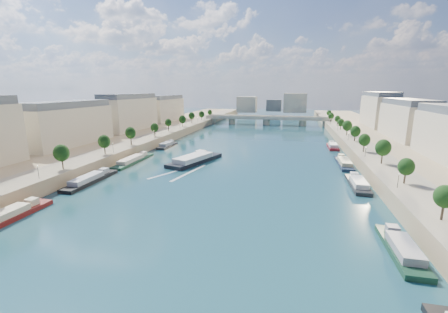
% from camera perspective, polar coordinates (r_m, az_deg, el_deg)
% --- Properties ---
extents(ground, '(700.00, 700.00, 0.00)m').
position_cam_1_polar(ground, '(148.92, 3.71, 0.27)').
color(ground, '#0C2635').
rests_on(ground, ground).
extents(quay_left, '(44.00, 520.00, 5.00)m').
position_cam_1_polar(quay_left, '(174.64, -20.31, 2.20)').
color(quay_left, '#9E8460').
rests_on(quay_left, ground).
extents(quay_right, '(44.00, 520.00, 5.00)m').
position_cam_1_polar(quay_right, '(154.65, 31.08, -0.15)').
color(quay_right, '#9E8460').
rests_on(quay_right, ground).
extents(pave_left, '(14.00, 520.00, 0.10)m').
position_cam_1_polar(pave_left, '(166.53, -16.04, 2.91)').
color(pave_left, gray).
rests_on(pave_left, quay_left).
extents(pave_right, '(14.00, 520.00, 0.10)m').
position_cam_1_polar(pave_right, '(150.07, 25.76, 1.08)').
color(pave_right, gray).
rests_on(pave_right, quay_right).
extents(trees_left, '(4.80, 268.80, 8.26)m').
position_cam_1_polar(trees_left, '(166.52, -15.22, 4.85)').
color(trees_left, '#382B1E').
rests_on(trees_left, ground).
extents(trees_right, '(4.80, 268.80, 8.26)m').
position_cam_1_polar(trees_right, '(158.41, 24.47, 3.75)').
color(trees_right, '#382B1E').
rests_on(trees_right, ground).
extents(lamps_left, '(0.36, 200.36, 4.28)m').
position_cam_1_polar(lamps_left, '(155.31, -16.40, 3.22)').
color(lamps_left, black).
rests_on(lamps_left, ground).
extents(lamps_right, '(0.36, 200.36, 4.28)m').
position_cam_1_polar(lamps_right, '(153.47, 23.82, 2.54)').
color(lamps_right, black).
rests_on(lamps_right, ground).
extents(buildings_left, '(16.00, 226.00, 23.20)m').
position_cam_1_polar(buildings_left, '(189.97, -21.99, 7.12)').
color(buildings_left, beige).
rests_on(buildings_left, ground).
extents(buildings_right, '(16.00, 226.00, 23.20)m').
position_cam_1_polar(buildings_right, '(168.28, 34.60, 5.17)').
color(buildings_right, beige).
rests_on(buildings_right, ground).
extents(skyline, '(79.00, 42.00, 22.00)m').
position_cam_1_polar(skyline, '(364.06, 9.88, 9.86)').
color(skyline, beige).
rests_on(skyline, ground).
extents(bridge, '(112.00, 12.00, 8.15)m').
position_cam_1_polar(bridge, '(276.67, 8.10, 7.05)').
color(bridge, '#C1B79E').
rests_on(bridge, ground).
extents(tour_barge, '(18.34, 32.37, 4.23)m').
position_cam_1_polar(tour_barge, '(134.45, -5.60, -0.59)').
color(tour_barge, black).
rests_on(tour_barge, ground).
extents(wake, '(15.73, 25.72, 0.04)m').
position_cam_1_polar(wake, '(119.71, -8.07, -2.95)').
color(wake, silver).
rests_on(wake, ground).
extents(moored_barges_left, '(5.00, 153.03, 3.60)m').
position_cam_1_polar(moored_barges_left, '(114.75, -24.46, -4.27)').
color(moored_barges_left, '#1D1B3C').
rests_on(moored_barges_left, ground).
extents(moored_barges_right, '(5.00, 163.58, 3.60)m').
position_cam_1_polar(moored_barges_right, '(104.62, 24.82, -5.90)').
color(moored_barges_right, black).
rests_on(moored_barges_right, ground).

